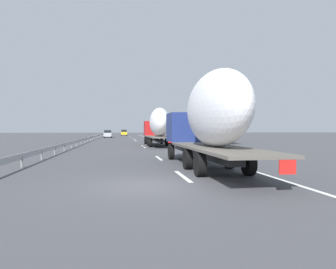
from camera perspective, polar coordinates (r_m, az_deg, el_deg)
ground_plane at (r=50.86m, az=-7.90°, el=-1.29°), size 260.00×260.00×0.00m
lane_stripe_0 at (r=13.24m, az=2.78°, el=-7.78°), size 3.20×0.20×0.01m
lane_stripe_1 at (r=21.33m, az=-1.72°, el=-4.43°), size 3.20×0.20×0.01m
lane_stripe_2 at (r=34.70m, az=-4.48°, el=-2.34°), size 3.20×0.20×0.01m
lane_stripe_3 at (r=36.97m, az=-4.75°, el=-2.14°), size 3.20×0.20×0.01m
lane_stripe_4 at (r=53.46m, az=-6.02°, el=-1.17°), size 3.20×0.20×0.01m
lane_stripe_5 at (r=58.43m, az=-6.26°, el=-0.99°), size 3.20×0.20×0.01m
lane_stripe_6 at (r=66.65m, az=-6.58°, el=-0.74°), size 3.20×0.20×0.01m
lane_stripe_7 at (r=87.35m, az=-7.12°, el=-0.33°), size 3.20×0.20×0.01m
lane_stripe_8 at (r=98.08m, az=-7.31°, el=-0.19°), size 3.20×0.20×0.01m
edge_line_right at (r=56.21m, az=-2.37°, el=-1.06°), size 110.00×0.20×0.01m
truck_lead at (r=36.63m, az=-1.89°, el=1.75°), size 12.81×2.55×4.50m
truck_trailing at (r=15.62m, az=7.68°, el=3.33°), size 13.98×2.55×4.78m
car_yellow_coupe at (r=97.17m, az=-8.22°, el=0.35°), size 4.73×1.88×1.86m
car_silver_hatch at (r=74.20m, az=-11.17°, el=0.12°), size 4.49×1.83×1.80m
road_sign at (r=59.01m, az=-1.52°, el=1.06°), size 0.10×0.90×3.01m
tree_0 at (r=47.21m, az=5.37°, el=3.54°), size 3.79×3.79×6.82m
tree_1 at (r=37.09m, az=8.02°, el=3.54°), size 2.94×2.94×6.10m
tree_2 at (r=42.68m, az=10.64°, el=3.08°), size 3.94×3.94×5.66m
guardrail_median at (r=54.08m, az=-14.33°, el=-0.56°), size 94.00×0.10×0.76m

